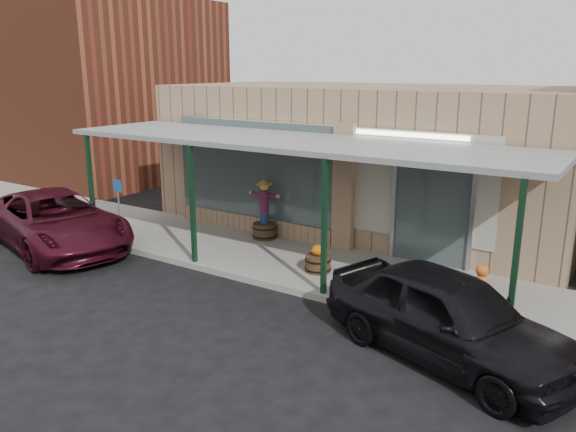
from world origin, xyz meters
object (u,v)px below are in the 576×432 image
Objects in this scene: barrel_pumpkin at (318,261)px; car_maroon at (55,221)px; barrel_scarecrow at (264,218)px; handicap_sign at (119,200)px; parked_sedan at (449,316)px.

barrel_pumpkin is 7.31m from car_maroon.
barrel_scarecrow is 4.07m from handicap_sign.
barrel_pumpkin is at bearing 79.84° from parked_sedan.
parked_sedan is at bearing -2.86° from handicap_sign.
barrel_scarecrow reaches higher than car_maroon.
handicap_sign is 9.85m from parked_sedan.
car_maroon is (-4.49, -3.37, 0.03)m from barrel_scarecrow.
car_maroon is at bearing 108.20° from parked_sedan.
barrel_scarecrow is at bearing 150.49° from barrel_pumpkin.
car_maroon is at bearing -120.62° from handicap_sign.
barrel_pumpkin is 0.43× the size of handicap_sign.
barrel_pumpkin is 4.23m from parked_sedan.
handicap_sign is (-3.50, -2.02, 0.46)m from barrel_scarecrow.
barrel_scarecrow is 2.42× the size of barrel_pumpkin.
handicap_sign is at bearing -136.26° from barrel_scarecrow.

